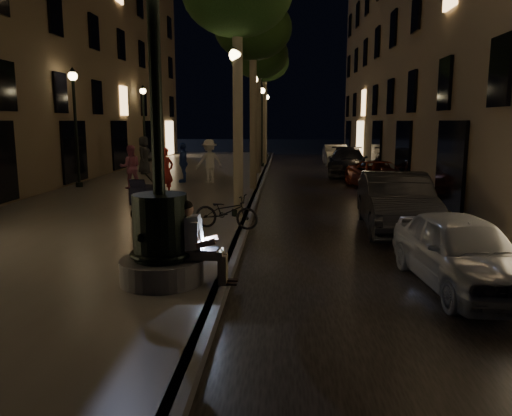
# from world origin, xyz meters

# --- Properties ---
(ground) EXTENTS (120.00, 120.00, 0.00)m
(ground) POSITION_xyz_m (0.00, 15.00, 0.00)
(ground) COLOR black
(ground) RESTS_ON ground
(cobble_lane) EXTENTS (6.00, 45.00, 0.02)m
(cobble_lane) POSITION_xyz_m (3.00, 15.00, 0.01)
(cobble_lane) COLOR black
(cobble_lane) RESTS_ON ground
(promenade) EXTENTS (8.00, 45.00, 0.20)m
(promenade) POSITION_xyz_m (-4.00, 15.00, 0.10)
(promenade) COLOR slate
(promenade) RESTS_ON ground
(curb_strip) EXTENTS (0.25, 45.00, 0.20)m
(curb_strip) POSITION_xyz_m (0.00, 15.00, 0.10)
(curb_strip) COLOR #59595B
(curb_strip) RESTS_ON ground
(building_right) EXTENTS (8.00, 36.00, 15.00)m
(building_right) POSITION_xyz_m (10.00, 18.00, 7.50)
(building_right) COLOR #7C664D
(building_right) RESTS_ON ground
(building_left) EXTENTS (8.00, 36.00, 15.00)m
(building_left) POSITION_xyz_m (-12.00, 18.00, 7.50)
(building_left) COLOR #7C664D
(building_left) RESTS_ON ground
(fountain_lamppost) EXTENTS (1.40, 1.40, 5.21)m
(fountain_lamppost) POSITION_xyz_m (-1.00, 2.00, 1.21)
(fountain_lamppost) COLOR #59595B
(fountain_lamppost) RESTS_ON promenade
(seated_man_laptop) EXTENTS (1.03, 0.35, 1.40)m
(seated_man_laptop) POSITION_xyz_m (-0.39, 2.00, 0.93)
(seated_man_laptop) COLOR tan
(seated_man_laptop) RESTS_ON promenade
(tree_second) EXTENTS (3.00, 3.00, 7.40)m
(tree_second) POSITION_xyz_m (-0.20, 14.00, 6.33)
(tree_second) COLOR #6B604C
(tree_second) RESTS_ON promenade
(tree_third) EXTENTS (3.00, 3.00, 7.20)m
(tree_third) POSITION_xyz_m (-0.30, 20.00, 6.14)
(tree_third) COLOR #6B604C
(tree_third) RESTS_ON promenade
(tree_far) EXTENTS (3.00, 3.00, 7.50)m
(tree_far) POSITION_xyz_m (-0.22, 26.00, 6.43)
(tree_far) COLOR #6B604C
(tree_far) RESTS_ON promenade
(lamp_curb_a) EXTENTS (0.36, 0.36, 4.81)m
(lamp_curb_a) POSITION_xyz_m (-0.30, 8.00, 3.24)
(lamp_curb_a) COLOR black
(lamp_curb_a) RESTS_ON promenade
(lamp_curb_b) EXTENTS (0.36, 0.36, 4.81)m
(lamp_curb_b) POSITION_xyz_m (-0.30, 16.00, 3.24)
(lamp_curb_b) COLOR black
(lamp_curb_b) RESTS_ON promenade
(lamp_curb_c) EXTENTS (0.36, 0.36, 4.81)m
(lamp_curb_c) POSITION_xyz_m (-0.30, 24.00, 3.24)
(lamp_curb_c) COLOR black
(lamp_curb_c) RESTS_ON promenade
(lamp_curb_d) EXTENTS (0.36, 0.36, 4.81)m
(lamp_curb_d) POSITION_xyz_m (-0.30, 32.00, 3.24)
(lamp_curb_d) COLOR black
(lamp_curb_d) RESTS_ON promenade
(lamp_left_b) EXTENTS (0.36, 0.36, 4.81)m
(lamp_left_b) POSITION_xyz_m (-7.40, 14.00, 3.24)
(lamp_left_b) COLOR black
(lamp_left_b) RESTS_ON promenade
(lamp_left_c) EXTENTS (0.36, 0.36, 4.81)m
(lamp_left_c) POSITION_xyz_m (-7.40, 24.00, 3.24)
(lamp_left_c) COLOR black
(lamp_left_c) RESTS_ON promenade
(stroller) EXTENTS (0.59, 1.19, 1.20)m
(stroller) POSITION_xyz_m (-2.96, 7.87, 0.80)
(stroller) COLOR black
(stroller) RESTS_ON promenade
(car_front) EXTENTS (1.85, 3.94, 1.30)m
(car_front) POSITION_xyz_m (4.14, 2.60, 0.65)
(car_front) COLOR #AAADB2
(car_front) RESTS_ON ground
(car_second) EXTENTS (1.88, 4.74, 1.54)m
(car_second) POSITION_xyz_m (4.00, 7.16, 0.77)
(car_second) COLOR black
(car_second) RESTS_ON ground
(car_third) EXTENTS (2.44, 4.56, 1.22)m
(car_third) POSITION_xyz_m (5.02, 15.22, 0.61)
(car_third) COLOR maroon
(car_third) RESTS_ON ground
(car_rear) EXTENTS (2.55, 5.23, 1.47)m
(car_rear) POSITION_xyz_m (4.45, 21.06, 0.73)
(car_rear) COLOR #313236
(car_rear) RESTS_ON ground
(car_fifth) EXTENTS (1.44, 4.12, 1.36)m
(car_fifth) POSITION_xyz_m (4.41, 27.01, 0.68)
(car_fifth) COLOR #B0B0AA
(car_fifth) RESTS_ON ground
(pedestrian_red) EXTENTS (0.73, 0.77, 1.76)m
(pedestrian_red) POSITION_xyz_m (-3.19, 11.62, 1.08)
(pedestrian_red) COLOR #B12823
(pedestrian_red) RESTS_ON promenade
(pedestrian_pink) EXTENTS (1.02, 0.91, 1.74)m
(pedestrian_pink) POSITION_xyz_m (-5.11, 13.65, 1.07)
(pedestrian_pink) COLOR #C7698C
(pedestrian_pink) RESTS_ON promenade
(pedestrian_white) EXTENTS (1.41, 1.25, 1.90)m
(pedestrian_white) POSITION_xyz_m (-2.24, 15.75, 1.15)
(pedestrian_white) COLOR white
(pedestrian_white) RESTS_ON promenade
(pedestrian_blue) EXTENTS (0.53, 1.06, 1.75)m
(pedestrian_blue) POSITION_xyz_m (-3.43, 15.88, 1.07)
(pedestrian_blue) COLOR #294499
(pedestrian_blue) RESTS_ON promenade
(pedestrian_dark) EXTENTS (0.67, 0.97, 1.92)m
(pedestrian_dark) POSITION_xyz_m (-6.18, 19.39, 1.16)
(pedestrian_dark) COLOR #37383C
(pedestrian_dark) RESTS_ON promenade
(bicycle) EXTENTS (1.73, 0.90, 0.87)m
(bicycle) POSITION_xyz_m (-0.40, 6.29, 0.63)
(bicycle) COLOR black
(bicycle) RESTS_ON promenade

